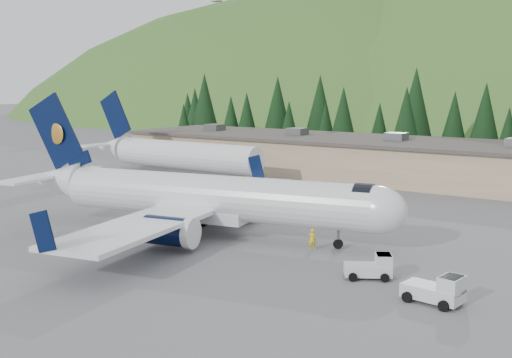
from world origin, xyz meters
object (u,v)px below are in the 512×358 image
object	(u,v)px
second_airliner	(170,153)
baggage_tug_b	(438,290)
airliner	(203,198)
ramp_worker	(312,239)
baggage_tug_a	(372,267)
terminal_building	(360,157)

from	to	relation	value
second_airliner	baggage_tug_b	world-z (taller)	second_airliner
airliner	ramp_worker	size ratio (longest dim) A/B	21.26
ramp_worker	baggage_tug_b	bearing A→B (deg)	112.30
baggage_tug_a	baggage_tug_b	world-z (taller)	baggage_tug_b
airliner	terminal_building	size ratio (longest dim) A/B	0.49
baggage_tug_a	baggage_tug_b	bearing A→B (deg)	-55.56
baggage_tug_b	terminal_building	size ratio (longest dim) A/B	0.05
baggage_tug_a	baggage_tug_b	size ratio (longest dim) A/B	0.95
baggage_tug_b	terminal_building	xyz separation A→B (m)	(-25.81, 43.75, 1.82)
baggage_tug_b	terminal_building	world-z (taller)	terminal_building
second_airliner	baggage_tug_a	world-z (taller)	second_airliner
second_airliner	ramp_worker	xyz separation A→B (m)	(33.82, -21.37, -2.50)
baggage_tug_a	baggage_tug_b	xyz separation A→B (m)	(5.15, -2.40, 0.08)
baggage_tug_a	ramp_worker	size ratio (longest dim) A/B	2.04
baggage_tug_b	ramp_worker	size ratio (longest dim) A/B	2.14
airliner	baggage_tug_a	world-z (taller)	airliner
airliner	terminal_building	bearing A→B (deg)	84.82
airliner	baggage_tug_a	bearing A→B (deg)	-21.88
ramp_worker	second_airliner	bearing A→B (deg)	-71.79
terminal_building	ramp_worker	xyz separation A→B (m)	(13.91, -37.37, -1.80)
second_airliner	ramp_worker	bearing A→B (deg)	-32.29
airliner	ramp_worker	xyz separation A→B (m)	(9.90, 0.83, -2.29)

